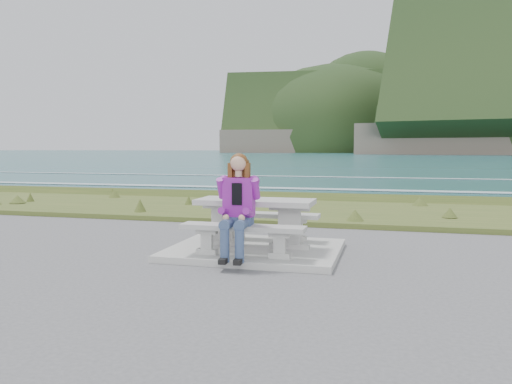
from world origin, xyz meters
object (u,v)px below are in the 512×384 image
picnic_table (255,210)px  bench_landward (243,232)px  bench_seaward (266,219)px  seated_woman (237,220)px

picnic_table → bench_landward: (0.00, -0.70, -0.23)m
bench_seaward → seated_woman: bearing=-91.7°
picnic_table → seated_woman: 0.84m
picnic_table → bench_landward: size_ratio=1.00×
bench_landward → picnic_table: bearing=90.0°
picnic_table → bench_landward: picnic_table is taller
bench_landward → bench_seaward: bearing=90.0°
bench_landward → bench_seaward: 1.40m
picnic_table → bench_landward: bearing=-90.0°
bench_seaward → bench_landward: bearing=-90.0°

